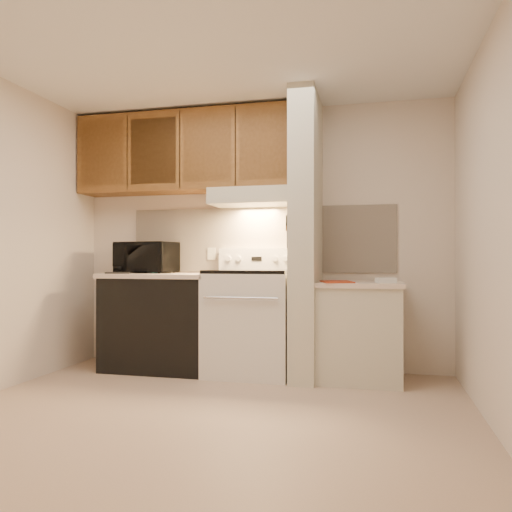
% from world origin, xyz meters
% --- Properties ---
extents(floor, '(3.60, 3.60, 0.00)m').
position_xyz_m(floor, '(0.00, 0.00, 0.00)').
color(floor, tan).
rests_on(floor, ground).
extents(ceiling, '(3.60, 3.60, 0.00)m').
position_xyz_m(ceiling, '(0.00, 0.00, 2.50)').
color(ceiling, white).
rests_on(ceiling, wall_back).
extents(wall_back, '(3.60, 2.50, 0.02)m').
position_xyz_m(wall_back, '(0.00, 1.50, 1.25)').
color(wall_back, beige).
rests_on(wall_back, floor).
extents(wall_right, '(0.02, 3.00, 2.50)m').
position_xyz_m(wall_right, '(1.80, 0.00, 1.25)').
color(wall_right, beige).
rests_on(wall_right, floor).
extents(backsplash, '(2.60, 0.02, 0.63)m').
position_xyz_m(backsplash, '(0.00, 1.49, 1.24)').
color(backsplash, '#F7E6CE').
rests_on(backsplash, wall_back).
extents(range_body, '(0.76, 0.65, 0.92)m').
position_xyz_m(range_body, '(0.00, 1.16, 0.46)').
color(range_body, silver).
rests_on(range_body, floor).
extents(oven_window, '(0.50, 0.01, 0.30)m').
position_xyz_m(oven_window, '(0.00, 0.84, 0.50)').
color(oven_window, black).
rests_on(oven_window, range_body).
extents(oven_handle, '(0.65, 0.02, 0.02)m').
position_xyz_m(oven_handle, '(0.00, 0.80, 0.72)').
color(oven_handle, silver).
rests_on(oven_handle, range_body).
extents(cooktop, '(0.74, 0.64, 0.03)m').
position_xyz_m(cooktop, '(0.00, 1.16, 0.94)').
color(cooktop, black).
rests_on(cooktop, range_body).
extents(range_backguard, '(0.76, 0.08, 0.20)m').
position_xyz_m(range_backguard, '(0.00, 1.44, 1.05)').
color(range_backguard, silver).
rests_on(range_backguard, range_body).
extents(range_display, '(0.10, 0.01, 0.04)m').
position_xyz_m(range_display, '(0.00, 1.40, 1.05)').
color(range_display, black).
rests_on(range_display, range_backguard).
extents(range_knob_left_outer, '(0.05, 0.02, 0.05)m').
position_xyz_m(range_knob_left_outer, '(-0.28, 1.40, 1.05)').
color(range_knob_left_outer, silver).
rests_on(range_knob_left_outer, range_backguard).
extents(range_knob_left_inner, '(0.05, 0.02, 0.05)m').
position_xyz_m(range_knob_left_inner, '(-0.18, 1.40, 1.05)').
color(range_knob_left_inner, silver).
rests_on(range_knob_left_inner, range_backguard).
extents(range_knob_right_inner, '(0.05, 0.02, 0.05)m').
position_xyz_m(range_knob_right_inner, '(0.18, 1.40, 1.05)').
color(range_knob_right_inner, silver).
rests_on(range_knob_right_inner, range_backguard).
extents(range_knob_right_outer, '(0.05, 0.02, 0.05)m').
position_xyz_m(range_knob_right_outer, '(0.28, 1.40, 1.05)').
color(range_knob_right_outer, silver).
rests_on(range_knob_right_outer, range_backguard).
extents(dishwasher_front, '(1.00, 0.63, 0.87)m').
position_xyz_m(dishwasher_front, '(-0.88, 1.17, 0.43)').
color(dishwasher_front, black).
rests_on(dishwasher_front, floor).
extents(left_countertop, '(1.04, 0.67, 0.04)m').
position_xyz_m(left_countertop, '(-0.88, 1.17, 0.89)').
color(left_countertop, beige).
rests_on(left_countertop, dishwasher_front).
extents(spoon_rest, '(0.23, 0.12, 0.02)m').
position_xyz_m(spoon_rest, '(-1.23, 0.97, 0.92)').
color(spoon_rest, black).
rests_on(spoon_rest, left_countertop).
extents(teal_jar, '(0.10, 0.10, 0.10)m').
position_xyz_m(teal_jar, '(-0.93, 1.16, 0.96)').
color(teal_jar, '#206D71').
rests_on(teal_jar, left_countertop).
extents(outlet, '(0.08, 0.01, 0.12)m').
position_xyz_m(outlet, '(-0.48, 1.48, 1.10)').
color(outlet, beige).
rests_on(outlet, backsplash).
extents(microwave, '(0.58, 0.42, 0.30)m').
position_xyz_m(microwave, '(-1.10, 1.31, 1.06)').
color(microwave, black).
rests_on(microwave, left_countertop).
extents(partition_pillar, '(0.22, 0.70, 2.50)m').
position_xyz_m(partition_pillar, '(0.51, 1.15, 1.25)').
color(partition_pillar, beige).
rests_on(partition_pillar, floor).
extents(pillar_trim, '(0.01, 0.70, 0.04)m').
position_xyz_m(pillar_trim, '(0.39, 1.15, 1.30)').
color(pillar_trim, brown).
rests_on(pillar_trim, partition_pillar).
extents(knife_strip, '(0.02, 0.42, 0.04)m').
position_xyz_m(knife_strip, '(0.39, 1.10, 1.32)').
color(knife_strip, black).
rests_on(knife_strip, partition_pillar).
extents(knife_blade_a, '(0.01, 0.03, 0.16)m').
position_xyz_m(knife_blade_a, '(0.38, 0.95, 1.22)').
color(knife_blade_a, silver).
rests_on(knife_blade_a, knife_strip).
extents(knife_handle_a, '(0.02, 0.02, 0.10)m').
position_xyz_m(knife_handle_a, '(0.38, 0.93, 1.37)').
color(knife_handle_a, black).
rests_on(knife_handle_a, knife_strip).
extents(knife_blade_b, '(0.01, 0.04, 0.18)m').
position_xyz_m(knife_blade_b, '(0.38, 1.03, 1.21)').
color(knife_blade_b, silver).
rests_on(knife_blade_b, knife_strip).
extents(knife_handle_b, '(0.02, 0.02, 0.10)m').
position_xyz_m(knife_handle_b, '(0.38, 1.01, 1.37)').
color(knife_handle_b, black).
rests_on(knife_handle_b, knife_strip).
extents(knife_blade_c, '(0.01, 0.04, 0.20)m').
position_xyz_m(knife_blade_c, '(0.38, 1.11, 1.20)').
color(knife_blade_c, silver).
rests_on(knife_blade_c, knife_strip).
extents(knife_handle_c, '(0.02, 0.02, 0.10)m').
position_xyz_m(knife_handle_c, '(0.38, 1.10, 1.37)').
color(knife_handle_c, black).
rests_on(knife_handle_c, knife_strip).
extents(knife_blade_d, '(0.01, 0.04, 0.16)m').
position_xyz_m(knife_blade_d, '(0.38, 1.18, 1.22)').
color(knife_blade_d, silver).
rests_on(knife_blade_d, knife_strip).
extents(knife_handle_d, '(0.02, 0.02, 0.10)m').
position_xyz_m(knife_handle_d, '(0.38, 1.19, 1.37)').
color(knife_handle_d, black).
rests_on(knife_handle_d, knife_strip).
extents(knife_blade_e, '(0.01, 0.04, 0.18)m').
position_xyz_m(knife_blade_e, '(0.38, 1.27, 1.21)').
color(knife_blade_e, silver).
rests_on(knife_blade_e, knife_strip).
extents(knife_handle_e, '(0.02, 0.02, 0.10)m').
position_xyz_m(knife_handle_e, '(0.38, 1.25, 1.37)').
color(knife_handle_e, black).
rests_on(knife_handle_e, knife_strip).
extents(oven_mitt, '(0.03, 0.10, 0.23)m').
position_xyz_m(oven_mitt, '(0.38, 1.32, 1.22)').
color(oven_mitt, gray).
rests_on(oven_mitt, partition_pillar).
extents(right_cab_base, '(0.70, 0.60, 0.81)m').
position_xyz_m(right_cab_base, '(0.97, 1.15, 0.40)').
color(right_cab_base, beige).
rests_on(right_cab_base, floor).
extents(right_countertop, '(0.74, 0.64, 0.04)m').
position_xyz_m(right_countertop, '(0.97, 1.15, 0.83)').
color(right_countertop, beige).
rests_on(right_countertop, right_cab_base).
extents(red_folder, '(0.32, 0.38, 0.01)m').
position_xyz_m(red_folder, '(0.79, 1.00, 0.86)').
color(red_folder, '#A63419').
rests_on(red_folder, right_countertop).
extents(white_box, '(0.18, 0.14, 0.04)m').
position_xyz_m(white_box, '(1.19, 1.05, 0.87)').
color(white_box, white).
rests_on(white_box, right_countertop).
extents(range_hood, '(0.78, 0.44, 0.15)m').
position_xyz_m(range_hood, '(0.00, 1.28, 1.62)').
color(range_hood, beige).
rests_on(range_hood, upper_cabinets).
extents(hood_lip, '(0.78, 0.04, 0.06)m').
position_xyz_m(hood_lip, '(0.00, 1.07, 1.58)').
color(hood_lip, beige).
rests_on(hood_lip, range_hood).
extents(upper_cabinets, '(2.18, 0.33, 0.77)m').
position_xyz_m(upper_cabinets, '(-0.69, 1.32, 2.08)').
color(upper_cabinets, brown).
rests_on(upper_cabinets, wall_back).
extents(cab_door_a, '(0.46, 0.01, 0.63)m').
position_xyz_m(cab_door_a, '(-1.51, 1.17, 2.08)').
color(cab_door_a, brown).
rests_on(cab_door_a, upper_cabinets).
extents(cab_gap_a, '(0.01, 0.01, 0.73)m').
position_xyz_m(cab_gap_a, '(-1.23, 1.16, 2.08)').
color(cab_gap_a, black).
rests_on(cab_gap_a, upper_cabinets).
extents(cab_door_b, '(0.46, 0.01, 0.63)m').
position_xyz_m(cab_door_b, '(-0.96, 1.17, 2.08)').
color(cab_door_b, brown).
rests_on(cab_door_b, upper_cabinets).
extents(cab_gap_b, '(0.01, 0.01, 0.73)m').
position_xyz_m(cab_gap_b, '(-0.69, 1.16, 2.08)').
color(cab_gap_b, black).
rests_on(cab_gap_b, upper_cabinets).
extents(cab_door_c, '(0.46, 0.01, 0.63)m').
position_xyz_m(cab_door_c, '(-0.42, 1.17, 2.08)').
color(cab_door_c, brown).
rests_on(cab_door_c, upper_cabinets).
extents(cab_gap_c, '(0.01, 0.01, 0.73)m').
position_xyz_m(cab_gap_c, '(-0.14, 1.16, 2.08)').
color(cab_gap_c, black).
rests_on(cab_gap_c, upper_cabinets).
extents(cab_door_d, '(0.46, 0.01, 0.63)m').
position_xyz_m(cab_door_d, '(0.13, 1.17, 2.08)').
color(cab_door_d, brown).
rests_on(cab_door_d, upper_cabinets).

